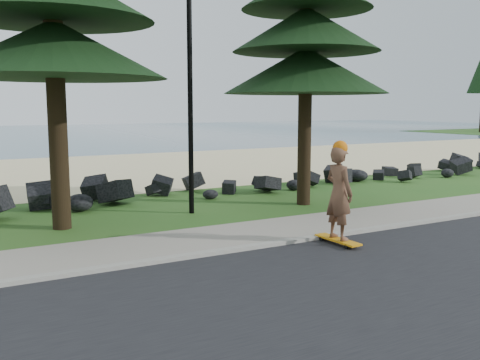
{
  "coord_description": "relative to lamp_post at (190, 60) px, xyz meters",
  "views": [
    {
      "loc": [
        -5.89,
        -10.12,
        2.91
      ],
      "look_at": [
        -0.25,
        0.0,
        1.32
      ],
      "focal_mm": 40.0,
      "sensor_mm": 36.0,
      "label": 1
    }
  ],
  "objects": [
    {
      "name": "sidewalk",
      "position": [
        0.0,
        -3.0,
        -4.09
      ],
      "size": [
        160.0,
        2.0,
        0.08
      ],
      "primitive_type": "cube",
      "color": "gray",
      "rests_on": "ground"
    },
    {
      "name": "lamp_post",
      "position": [
        0.0,
        0.0,
        0.0
      ],
      "size": [
        0.25,
        0.14,
        8.14
      ],
      "color": "black",
      "rests_on": "ground"
    },
    {
      "name": "road",
      "position": [
        0.0,
        -7.7,
        -4.12
      ],
      "size": [
        160.0,
        7.0,
        0.02
      ],
      "primitive_type": "cube",
      "color": "black",
      "rests_on": "ground"
    },
    {
      "name": "ocean",
      "position": [
        0.0,
        47.8,
        -4.13
      ],
      "size": [
        160.0,
        58.0,
        0.01
      ],
      "primitive_type": "cube",
      "color": "#3B6072",
      "rests_on": "ground"
    },
    {
      "name": "beach_sand",
      "position": [
        0.0,
        11.3,
        -4.13
      ],
      "size": [
        160.0,
        15.0,
        0.01
      ],
      "primitive_type": "cube",
      "color": "beige",
      "rests_on": "ground"
    },
    {
      "name": "skateboarder",
      "position": [
        1.31,
        -4.67,
        -3.03
      ],
      "size": [
        0.5,
        1.19,
        2.2
      ],
      "rotation": [
        0.0,
        0.0,
        1.61
      ],
      "color": "orange",
      "rests_on": "ground"
    },
    {
      "name": "seawall_boulders",
      "position": [
        0.0,
        2.4,
        -4.13
      ],
      "size": [
        60.0,
        2.4,
        1.1
      ],
      "primitive_type": null,
      "color": "black",
      "rests_on": "ground"
    },
    {
      "name": "ground",
      "position": [
        0.0,
        -3.2,
        -4.13
      ],
      "size": [
        160.0,
        160.0,
        0.0
      ],
      "primitive_type": "plane",
      "color": "#26551A",
      "rests_on": "ground"
    },
    {
      "name": "kerb",
      "position": [
        0.0,
        -4.1,
        -4.08
      ],
      "size": [
        160.0,
        0.2,
        0.1
      ],
      "primitive_type": "cube",
      "color": "gray",
      "rests_on": "ground"
    }
  ]
}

